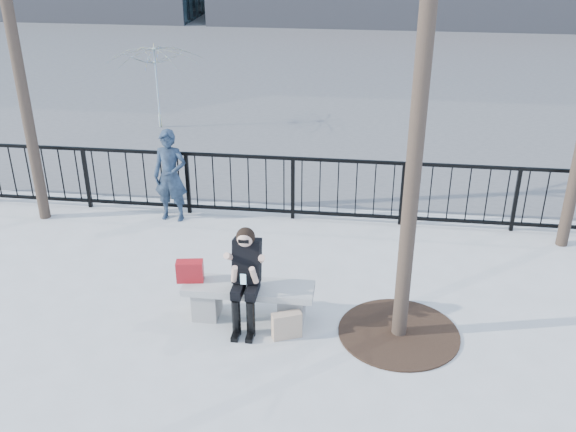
# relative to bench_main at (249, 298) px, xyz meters

# --- Properties ---
(ground) EXTENTS (120.00, 120.00, 0.00)m
(ground) POSITION_rel_bench_main_xyz_m (0.00, 0.00, -0.30)
(ground) COLOR #9C9D97
(ground) RESTS_ON ground
(street_surface) EXTENTS (60.00, 23.00, 0.01)m
(street_surface) POSITION_rel_bench_main_xyz_m (0.00, 15.00, -0.30)
(street_surface) COLOR #474747
(street_surface) RESTS_ON ground
(railing) EXTENTS (14.00, 0.06, 1.10)m
(railing) POSITION_rel_bench_main_xyz_m (0.00, 3.00, 0.25)
(railing) COLOR black
(railing) RESTS_ON ground
(tree_grate) EXTENTS (1.50, 1.50, 0.02)m
(tree_grate) POSITION_rel_bench_main_xyz_m (1.90, -0.10, -0.29)
(tree_grate) COLOR black
(tree_grate) RESTS_ON ground
(bench_main) EXTENTS (1.65, 0.46, 0.49)m
(bench_main) POSITION_rel_bench_main_xyz_m (0.00, 0.00, 0.00)
(bench_main) COLOR gray
(bench_main) RESTS_ON ground
(seated_woman) EXTENTS (0.50, 0.64, 1.34)m
(seated_woman) POSITION_rel_bench_main_xyz_m (0.00, -0.16, 0.37)
(seated_woman) COLOR black
(seated_woman) RESTS_ON ground
(handbag) EXTENTS (0.36, 0.21, 0.28)m
(handbag) POSITION_rel_bench_main_xyz_m (-0.75, 0.02, 0.33)
(handbag) COLOR maroon
(handbag) RESTS_ON bench_main
(shopping_bag) EXTENTS (0.38, 0.26, 0.34)m
(shopping_bag) POSITION_rel_bench_main_xyz_m (0.53, -0.34, -0.13)
(shopping_bag) COLOR tan
(shopping_bag) RESTS_ON ground
(standing_man) EXTENTS (0.59, 0.41, 1.56)m
(standing_man) POSITION_rel_bench_main_xyz_m (-1.81, 2.73, 0.48)
(standing_man) COLOR black
(standing_man) RESTS_ON ground
(vendor_umbrella) EXTENTS (2.61, 2.65, 2.00)m
(vendor_umbrella) POSITION_rel_bench_main_xyz_m (-3.55, 7.51, 0.70)
(vendor_umbrella) COLOR yellow
(vendor_umbrella) RESTS_ON ground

